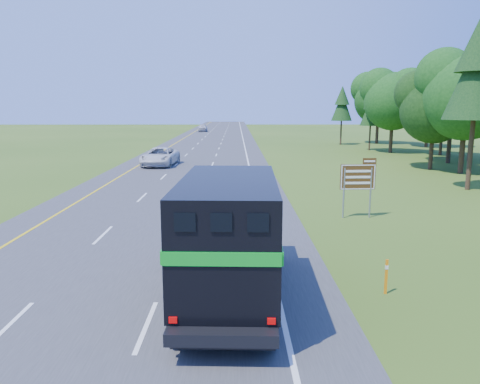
{
  "coord_description": "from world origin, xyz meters",
  "views": [
    {
      "loc": [
        4.22,
        -9.58,
        5.76
      ],
      "look_at": [
        4.42,
        13.68,
        1.52
      ],
      "focal_mm": 35.0,
      "sensor_mm": 36.0,
      "label": 1
    }
  ],
  "objects_px": {
    "white_suv": "(160,157)",
    "exit_sign": "(358,179)",
    "horse_truck": "(230,233)",
    "far_car": "(203,128)"
  },
  "relations": [
    {
      "from": "far_car",
      "to": "white_suv",
      "type": "bearing_deg",
      "value": -88.63
    },
    {
      "from": "exit_sign",
      "to": "far_car",
      "type": "bearing_deg",
      "value": 96.21
    },
    {
      "from": "white_suv",
      "to": "exit_sign",
      "type": "height_order",
      "value": "exit_sign"
    },
    {
      "from": "far_car",
      "to": "exit_sign",
      "type": "height_order",
      "value": "exit_sign"
    },
    {
      "from": "white_suv",
      "to": "exit_sign",
      "type": "distance_m",
      "value": 26.3
    },
    {
      "from": "horse_truck",
      "to": "exit_sign",
      "type": "xyz_separation_m",
      "value": [
        6.57,
        10.47,
        0.01
      ]
    },
    {
      "from": "horse_truck",
      "to": "far_car",
      "type": "bearing_deg",
      "value": 96.46
    },
    {
      "from": "horse_truck",
      "to": "white_suv",
      "type": "relative_size",
      "value": 1.34
    },
    {
      "from": "horse_truck",
      "to": "white_suv",
      "type": "bearing_deg",
      "value": 104.63
    },
    {
      "from": "white_suv",
      "to": "far_car",
      "type": "xyz_separation_m",
      "value": [
        -0.37,
        65.74,
        -0.04
      ]
    }
  ]
}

